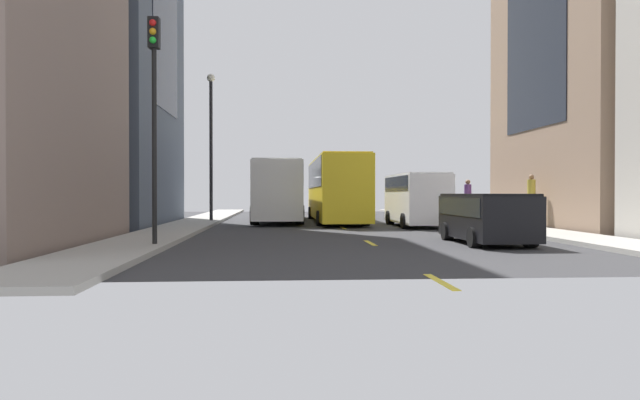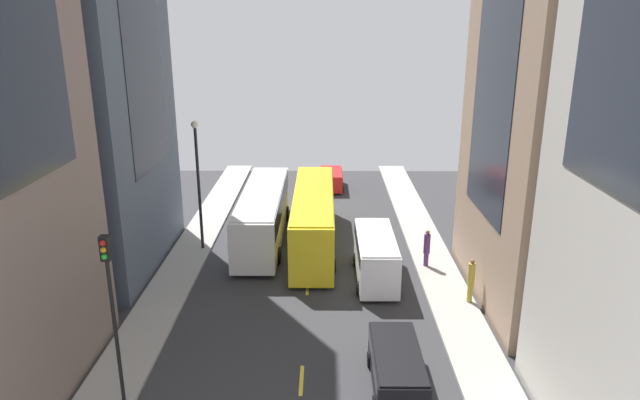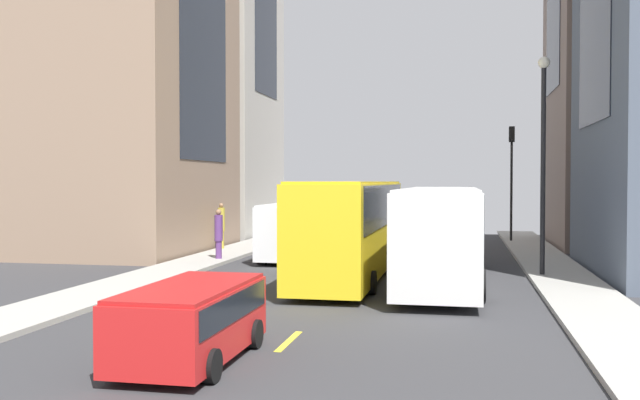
% 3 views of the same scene
% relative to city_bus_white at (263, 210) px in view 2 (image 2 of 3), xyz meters
% --- Properties ---
extents(ground_plane, '(41.22, 41.22, 0.00)m').
position_rel_city_bus_white_xyz_m(ground_plane, '(3.09, -2.76, -2.01)').
color(ground_plane, '#333335').
extents(sidewalk_west, '(2.38, 44.00, 0.15)m').
position_rel_city_bus_white_xyz_m(sidewalk_west, '(-4.33, -2.76, -1.93)').
color(sidewalk_west, '#9E9B93').
rests_on(sidewalk_west, ground).
extents(sidewalk_east, '(2.38, 44.00, 0.15)m').
position_rel_city_bus_white_xyz_m(sidewalk_east, '(10.51, -2.76, -1.93)').
color(sidewalk_east, '#9E9B93').
rests_on(sidewalk_east, ground).
extents(lane_stripe_1, '(0.16, 2.00, 0.01)m').
position_rel_city_bus_white_xyz_m(lane_stripe_1, '(3.09, -15.36, -2.00)').
color(lane_stripe_1, yellow).
rests_on(lane_stripe_1, ground).
extents(lane_stripe_2, '(0.16, 2.00, 0.01)m').
position_rel_city_bus_white_xyz_m(lane_stripe_2, '(3.09, -6.96, -2.00)').
color(lane_stripe_2, yellow).
rests_on(lane_stripe_2, ground).
extents(lane_stripe_3, '(0.16, 2.00, 0.01)m').
position_rel_city_bus_white_xyz_m(lane_stripe_3, '(3.09, 1.44, -2.00)').
color(lane_stripe_3, yellow).
rests_on(lane_stripe_3, ground).
extents(lane_stripe_4, '(0.16, 2.00, 0.01)m').
position_rel_city_bus_white_xyz_m(lane_stripe_4, '(3.09, 9.84, -2.00)').
color(lane_stripe_4, yellow).
rests_on(lane_stripe_4, ground).
extents(lane_stripe_5, '(0.16, 2.00, 0.01)m').
position_rel_city_bus_white_xyz_m(lane_stripe_5, '(3.09, 18.24, -2.00)').
color(lane_stripe_5, yellow).
rests_on(lane_stripe_5, ground).
extents(building_west_1, '(9.35, 11.44, 25.97)m').
position_rel_city_bus_white_xyz_m(building_west_1, '(-10.35, -3.76, 10.97)').
color(building_west_1, '#4C5666').
rests_on(building_west_1, ground).
extents(building_east_1, '(8.04, 11.27, 20.54)m').
position_rel_city_bus_white_xyz_m(building_east_1, '(15.88, -7.93, 8.26)').
color(building_east_1, '#937760').
rests_on(building_east_1, ground).
extents(city_bus_white, '(2.80, 12.40, 3.35)m').
position_rel_city_bus_white_xyz_m(city_bus_white, '(0.00, 0.00, 0.00)').
color(city_bus_white, silver).
rests_on(city_bus_white, ground).
extents(streetcar_yellow, '(2.70, 13.06, 3.59)m').
position_rel_city_bus_white_xyz_m(streetcar_yellow, '(3.31, -1.02, 0.12)').
color(streetcar_yellow, yellow).
rests_on(streetcar_yellow, ground).
extents(delivery_van_white, '(2.25, 6.08, 2.58)m').
position_rel_city_bus_white_xyz_m(delivery_van_white, '(6.84, -5.95, -0.49)').
color(delivery_van_white, white).
rests_on(delivery_van_white, ground).
extents(car_red_0, '(2.04, 4.25, 1.53)m').
position_rel_city_bus_white_xyz_m(car_red_0, '(4.57, 11.91, -1.11)').
color(car_red_0, red).
rests_on(car_red_0, ground).
extents(car_black_1, '(2.05, 4.64, 1.62)m').
position_rel_city_bus_white_xyz_m(car_black_1, '(6.83, -15.75, -1.05)').
color(car_black_1, black).
rests_on(car_black_1, ground).
extents(pedestrian_crossing_mid, '(0.36, 0.36, 2.33)m').
position_rel_city_bus_white_xyz_m(pedestrian_crossing_mid, '(11.37, -8.88, -0.62)').
color(pedestrian_crossing_mid, gold).
rests_on(pedestrian_crossing_mid, ground).
extents(pedestrian_walking_far, '(0.37, 0.37, 2.20)m').
position_rel_city_bus_white_xyz_m(pedestrian_walking_far, '(9.92, -4.46, -0.70)').
color(pedestrian_walking_far, '#593372').
rests_on(pedestrian_walking_far, ground).
extents(traffic_light_near_corner, '(0.32, 0.44, 6.63)m').
position_rel_city_bus_white_xyz_m(traffic_light_near_corner, '(-3.53, -16.88, 2.69)').
color(traffic_light_near_corner, black).
rests_on(traffic_light_near_corner, ground).
extents(streetlamp_near, '(0.44, 0.44, 8.03)m').
position_rel_city_bus_white_xyz_m(streetlamp_near, '(-3.63, -1.87, 2.98)').
color(streetlamp_near, black).
rests_on(streetlamp_near, ground).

